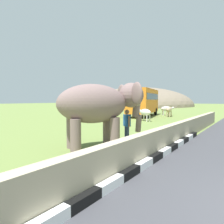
{
  "coord_description": "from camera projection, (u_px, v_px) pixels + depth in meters",
  "views": [
    {
      "loc": [
        -4.5,
        1.26,
        2.14
      ],
      "look_at": [
        2.56,
        6.3,
        1.6
      ],
      "focal_mm": 31.53,
      "sensor_mm": 36.0,
      "label": 1
    }
  ],
  "objects": [
    {
      "name": "elephant",
      "position": [
        101.0,
        105.0,
        8.66
      ],
      "size": [
        3.95,
        3.54,
        2.94
      ],
      "color": "#7A615F",
      "rests_on": "ground_plane"
    },
    {
      "name": "bus_orange",
      "position": [
        143.0,
        100.0,
        25.51
      ],
      "size": [
        8.55,
        4.34,
        3.5
      ],
      "color": "orange",
      "rests_on": "ground_plane"
    },
    {
      "name": "striped_curb",
      "position": [
        121.0,
        178.0,
        5.06
      ],
      "size": [
        16.2,
        0.2,
        0.24
      ],
      "color": "white",
      "rests_on": "ground_plane"
    },
    {
      "name": "barrier_parapet",
      "position": [
        149.0,
        145.0,
        7.12
      ],
      "size": [
        28.0,
        0.36,
        1.0
      ],
      "primitive_type": "cube",
      "color": "tan",
      "rests_on": "ground_plane"
    },
    {
      "name": "cow_mid",
      "position": [
        145.0,
        112.0,
        19.54
      ],
      "size": [
        1.17,
        1.89,
        1.23
      ],
      "color": "beige",
      "rests_on": "ground_plane"
    },
    {
      "name": "person_handler",
      "position": [
        127.0,
        124.0,
        9.83
      ],
      "size": [
        0.44,
        0.56,
        1.66
      ],
      "color": "navy",
      "rests_on": "ground_plane"
    },
    {
      "name": "cow_far",
      "position": [
        169.0,
        110.0,
        24.73
      ],
      "size": [
        1.91,
        0.75,
        1.23
      ],
      "color": "tan",
      "rests_on": "ground_plane"
    },
    {
      "name": "hill_east",
      "position": [
        140.0,
        106.0,
        66.34
      ],
      "size": [
        42.12,
        33.7,
        12.45
      ],
      "color": "#796A57",
      "rests_on": "ground_plane"
    },
    {
      "name": "cow_near",
      "position": [
        167.0,
        109.0,
        26.99
      ],
      "size": [
        1.53,
        1.72,
        1.23
      ],
      "color": "beige",
      "rests_on": "ground_plane"
    }
  ]
}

